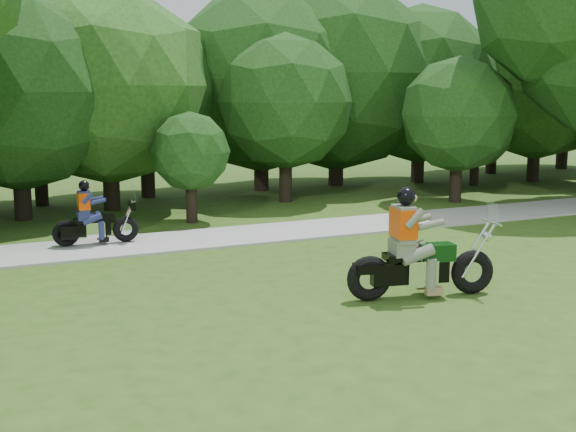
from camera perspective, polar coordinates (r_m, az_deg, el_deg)
ground at (r=11.99m, az=17.78°, el=-7.97°), size 100.00×100.00×0.00m
walkway at (r=18.47m, az=0.95°, el=-1.13°), size 60.00×2.20×0.06m
tree_line at (r=24.37m, az=-6.83°, el=10.16°), size 39.88×12.29×7.75m
chopper_motorcycle at (r=12.70m, az=9.99°, el=-3.24°), size 2.73×0.99×1.96m
touring_motorcycle at (r=17.15m, az=-15.34°, el=-0.41°), size 1.96×0.58×1.50m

